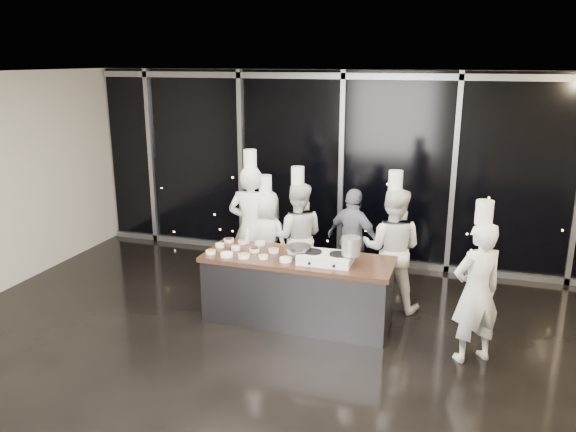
# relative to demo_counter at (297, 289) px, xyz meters

# --- Properties ---
(ground) EXTENTS (9.00, 9.00, 0.00)m
(ground) POSITION_rel_demo_counter_xyz_m (0.00, -0.90, -0.45)
(ground) COLOR black
(ground) RESTS_ON ground
(room_shell) EXTENTS (9.02, 7.02, 3.21)m
(room_shell) POSITION_rel_demo_counter_xyz_m (0.18, -0.90, 1.79)
(room_shell) COLOR beige
(room_shell) RESTS_ON ground
(window_wall) EXTENTS (8.90, 0.11, 3.20)m
(window_wall) POSITION_rel_demo_counter_xyz_m (0.00, 2.53, 1.14)
(window_wall) COLOR black
(window_wall) RESTS_ON ground
(demo_counter) EXTENTS (2.46, 0.86, 0.90)m
(demo_counter) POSITION_rel_demo_counter_xyz_m (0.00, 0.00, 0.00)
(demo_counter) COLOR #36363B
(demo_counter) RESTS_ON ground
(stove) EXTENTS (0.67, 0.44, 0.14)m
(stove) POSITION_rel_demo_counter_xyz_m (0.39, -0.09, 0.51)
(stove) COLOR silver
(stove) RESTS_ON demo_counter
(frying_pan) EXTENTS (0.51, 0.30, 0.05)m
(frying_pan) POSITION_rel_demo_counter_xyz_m (0.04, -0.09, 0.61)
(frying_pan) COLOR slate
(frying_pan) RESTS_ON stove
(stock_pot) EXTENTS (0.23, 0.23, 0.23)m
(stock_pot) POSITION_rel_demo_counter_xyz_m (0.71, -0.09, 0.70)
(stock_pot) COLOR #B6B6B9
(stock_pot) RESTS_ON stove
(prep_bowls) EXTENTS (1.35, 0.72, 0.05)m
(prep_bowls) POSITION_rel_demo_counter_xyz_m (-0.60, -0.01, 0.47)
(prep_bowls) COLOR white
(prep_bowls) RESTS_ON demo_counter
(squeeze_bottle) EXTENTS (0.06, 0.06, 0.22)m
(squeeze_bottle) POSITION_rel_demo_counter_xyz_m (-0.83, 0.34, 0.55)
(squeeze_bottle) COLOR silver
(squeeze_bottle) RESTS_ON demo_counter
(chef_far_left) EXTENTS (0.71, 0.48, 2.12)m
(chef_far_left) POSITION_rel_demo_counter_xyz_m (-0.97, 0.85, 0.51)
(chef_far_left) COLOR silver
(chef_far_left) RESTS_ON ground
(chef_left) EXTENTS (0.83, 0.65, 1.74)m
(chef_left) POSITION_rel_demo_counter_xyz_m (-0.78, 0.93, 0.32)
(chef_left) COLOR silver
(chef_left) RESTS_ON ground
(chef_center) EXTENTS (0.92, 0.78, 1.88)m
(chef_center) POSITION_rel_demo_counter_xyz_m (-0.32, 1.04, 0.38)
(chef_center) COLOR silver
(chef_center) RESTS_ON ground
(guest) EXTENTS (0.98, 0.71, 1.54)m
(guest) POSITION_rel_demo_counter_xyz_m (0.46, 1.32, 0.32)
(guest) COLOR #161F3E
(guest) RESTS_ON ground
(chef_right) EXTENTS (0.85, 0.67, 1.95)m
(chef_right) POSITION_rel_demo_counter_xyz_m (1.10, 0.81, 0.42)
(chef_right) COLOR silver
(chef_right) RESTS_ON ground
(chef_side) EXTENTS (0.73, 0.67, 1.90)m
(chef_side) POSITION_rel_demo_counter_xyz_m (2.20, -0.32, 0.40)
(chef_side) COLOR silver
(chef_side) RESTS_ON ground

